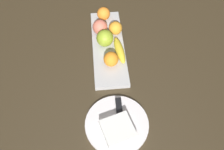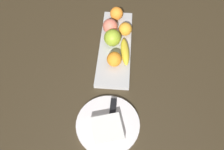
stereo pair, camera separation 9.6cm
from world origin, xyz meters
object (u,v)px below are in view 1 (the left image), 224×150
orange_near_banana (111,59)px  dinner_plate (117,124)px  fruit_tray (108,46)px  peach (100,27)px  apple (105,38)px  banana (119,50)px  folded_napkin (118,129)px  knife (119,112)px  orange_center (115,28)px  orange_near_apple (104,14)px

orange_near_banana → dinner_plate: bearing=-0.7°
fruit_tray → peach: peach is taller
apple → peach: apple is taller
banana → folded_napkin: size_ratio=1.43×
knife → fruit_tray: bearing=-176.9°
knife → apple: bearing=-174.8°
peach → dinner_plate: (0.49, 0.03, -0.05)m
dinner_plate → orange_center: bearing=174.9°
peach → dinner_plate: 0.49m
fruit_tray → dinner_plate: 0.40m
orange_center → dinner_plate: 0.48m
orange_near_apple → banana: bearing=12.9°
banana → orange_near_apple: orange_near_apple is taller
peach → apple: bearing=13.3°
knife → banana: bearing=174.4°
orange_near_banana → fruit_tray: bearing=-178.3°
banana → knife: size_ratio=0.88×
orange_near_apple → peach: bearing=-13.8°
orange_near_apple → folded_napkin: orange_near_apple is taller
orange_center → dinner_plate: bearing=-5.1°
orange_near_apple → orange_center: bearing=24.6°
apple → knife: size_ratio=0.45×
orange_center → peach: peach is taller
apple → folded_napkin: size_ratio=0.72×
fruit_tray → orange_center: 0.10m
apple → fruit_tray: bearing=64.4°
fruit_tray → knife: knife is taller
fruit_tray → orange_near_apple: (-0.19, -0.01, 0.04)m
apple → orange_near_banana: size_ratio=1.20×
apple → folded_napkin: (0.44, 0.01, -0.03)m
apple → dinner_plate: (0.41, 0.01, -0.06)m
dinner_plate → peach: bearing=-176.2°
fruit_tray → orange_center: size_ratio=7.31×
banana → fruit_tray: bearing=33.7°
orange_near_apple → orange_center: 0.12m
orange_center → dinner_plate: (0.48, -0.04, -0.05)m
dinner_plate → folded_napkin: 0.04m
fruit_tray → orange_near_banana: size_ratio=7.14×
orange_near_apple → orange_near_banana: bearing=2.1°
orange_near_banana → peach: 0.21m
fruit_tray → orange_near_banana: orange_near_banana is taller
orange_near_banana → banana: bearing=144.0°
folded_napkin → orange_center: bearing=175.2°
peach → folded_napkin: size_ratio=0.66×
dinner_plate → folded_napkin: size_ratio=2.20×
orange_near_apple → knife: (0.55, 0.02, -0.04)m
fruit_tray → orange_near_apple: 0.19m
peach → folded_napkin: 0.52m
fruit_tray → banana: (0.06, 0.05, 0.03)m
peach → dinner_plate: size_ratio=0.30×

